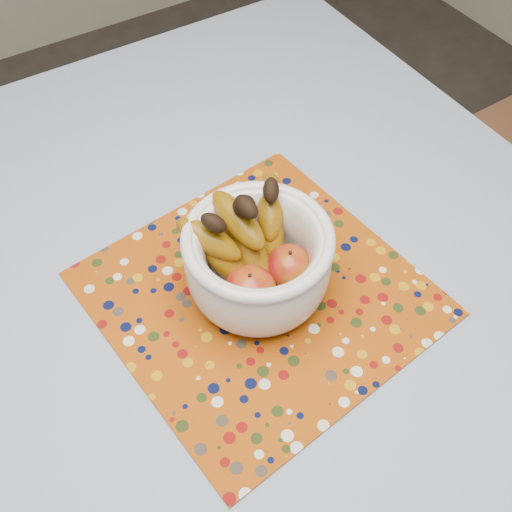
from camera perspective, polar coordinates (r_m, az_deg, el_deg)
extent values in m
plane|color=#2D2826|center=(1.56, -3.75, -20.31)|extent=(4.00, 4.00, 0.00)
cube|color=brown|center=(0.90, -6.17, -6.08)|extent=(1.20, 1.20, 0.04)
cylinder|color=brown|center=(1.65, 2.65, 8.75)|extent=(0.06, 0.06, 0.71)
cylinder|color=brown|center=(1.58, 22.39, -6.51)|extent=(0.04, 0.04, 0.47)
cylinder|color=brown|center=(1.69, 13.49, 2.25)|extent=(0.04, 0.04, 0.47)
cylinder|color=brown|center=(1.91, 21.74, 6.81)|extent=(0.04, 0.04, 0.47)
cube|color=slate|center=(0.88, -6.31, -5.22)|extent=(1.32, 1.32, 0.01)
cube|color=#933C08|center=(0.88, 0.30, -3.58)|extent=(0.47, 0.47, 0.00)
cylinder|color=silver|center=(0.88, 0.17, -2.91)|extent=(0.10, 0.10, 0.01)
cylinder|color=silver|center=(0.87, 0.17, -2.52)|extent=(0.15, 0.15, 0.01)
torus|color=silver|center=(0.79, 0.19, 1.69)|extent=(0.21, 0.21, 0.02)
ellipsoid|color=maroon|center=(0.81, -0.57, -3.26)|extent=(0.07, 0.07, 0.07)
ellipsoid|color=maroon|center=(0.84, 3.19, -1.05)|extent=(0.07, 0.07, 0.06)
sphere|color=black|center=(0.79, -1.13, 4.76)|extent=(0.03, 0.03, 0.03)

